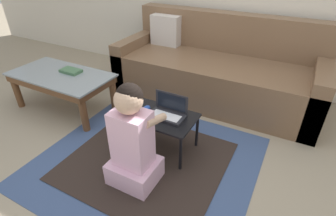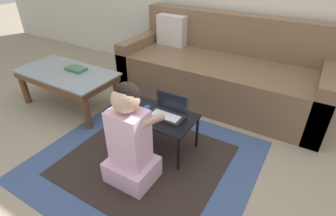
{
  "view_description": "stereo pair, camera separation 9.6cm",
  "coord_description": "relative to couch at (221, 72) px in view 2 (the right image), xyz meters",
  "views": [
    {
      "loc": [
        0.8,
        -1.45,
        1.53
      ],
      "look_at": [
        -0.06,
        0.16,
        0.4
      ],
      "focal_mm": 28.0,
      "sensor_mm": 36.0,
      "label": 1
    },
    {
      "loc": [
        0.88,
        -1.4,
        1.53
      ],
      "look_at": [
        -0.06,
        0.16,
        0.4
      ],
      "focal_mm": 28.0,
      "sensor_mm": 36.0,
      "label": 2
    }
  ],
  "objects": [
    {
      "name": "person_seated",
      "position": [
        -0.07,
        -1.58,
        0.06
      ],
      "size": [
        0.35,
        0.39,
        0.81
      ],
      "color": "#E5B2CC",
      "rests_on": "ground_plane"
    },
    {
      "name": "laptop_desk",
      "position": [
        -0.1,
        -1.16,
        -0.01
      ],
      "size": [
        0.62,
        0.38,
        0.34
      ],
      "color": "black",
      "rests_on": "ground_plane"
    },
    {
      "name": "coffee_table",
      "position": [
        -1.33,
        -1.05,
        0.03
      ],
      "size": [
        1.08,
        0.56,
        0.41
      ],
      "color": "gray",
      "rests_on": "ground_plane"
    },
    {
      "name": "computer_mouse",
      "position": [
        -0.23,
        -1.15,
        0.05
      ],
      "size": [
        0.06,
        0.1,
        0.04
      ],
      "color": "#234CB2",
      "rests_on": "laptop_desk"
    },
    {
      "name": "area_rug",
      "position": [
        -0.1,
        -1.37,
        -0.31
      ],
      "size": [
        1.72,
        1.57,
        0.01
      ],
      "color": "#3D517A",
      "rests_on": "ground_plane"
    },
    {
      "name": "ground_plane",
      "position": [
        0.03,
        -1.27,
        -0.31
      ],
      "size": [
        16.0,
        16.0,
        0.0
      ],
      "primitive_type": "plane",
      "color": "gray"
    },
    {
      "name": "couch",
      "position": [
        0.0,
        0.0,
        0.0
      ],
      "size": [
        2.25,
        0.92,
        0.9
      ],
      "color": "brown",
      "rests_on": "ground_plane"
    },
    {
      "name": "laptop",
      "position": [
        -0.03,
        -1.13,
        0.06
      ],
      "size": [
        0.3,
        0.17,
        0.18
      ],
      "color": "#232328",
      "rests_on": "laptop_desk"
    },
    {
      "name": "book_on_table",
      "position": [
        -1.26,
        -0.97,
        0.11
      ],
      "size": [
        0.22,
        0.13,
        0.03
      ],
      "color": "#47704C",
      "rests_on": "coffee_table"
    }
  ]
}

